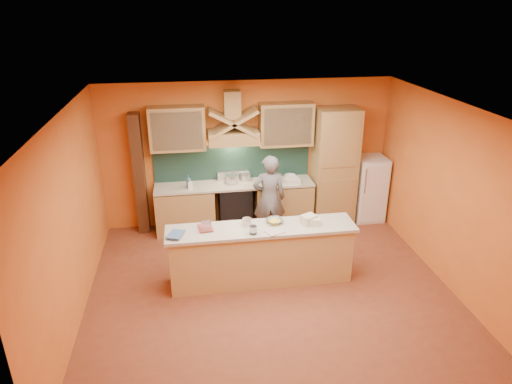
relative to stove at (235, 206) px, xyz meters
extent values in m
cube|color=brown|center=(0.30, -2.20, -0.45)|extent=(5.50, 5.00, 0.01)
cube|color=white|center=(0.30, -2.20, 2.35)|extent=(5.50, 5.00, 0.01)
cube|color=orange|center=(0.30, 0.30, 0.95)|extent=(5.50, 0.02, 2.80)
cube|color=orange|center=(0.30, -4.70, 0.95)|extent=(5.50, 0.02, 2.80)
cube|color=orange|center=(-2.45, -2.20, 0.95)|extent=(0.02, 5.00, 2.80)
cube|color=orange|center=(3.05, -2.20, 0.95)|extent=(0.02, 5.00, 2.80)
cube|color=tan|center=(-0.95, 0.00, -0.02)|extent=(1.10, 0.60, 0.86)
cube|color=tan|center=(0.95, 0.00, -0.02)|extent=(1.10, 0.60, 0.86)
cube|color=#BDB4A0|center=(0.00, 0.00, 0.45)|extent=(3.00, 0.62, 0.04)
cube|color=black|center=(0.00, 0.00, 0.00)|extent=(0.60, 0.58, 0.90)
cube|color=#16312B|center=(0.00, 0.28, 0.80)|extent=(3.00, 0.03, 0.70)
cube|color=tan|center=(0.00, 0.05, 1.37)|extent=(0.92, 0.50, 0.24)
cube|color=tan|center=(0.00, 0.15, 1.95)|extent=(0.30, 0.30, 0.50)
cube|color=tan|center=(-1.00, 0.12, 1.55)|extent=(1.00, 0.35, 0.80)
cube|color=tan|center=(1.00, 0.12, 1.55)|extent=(1.00, 0.35, 0.80)
cube|color=tan|center=(1.95, 0.00, 0.70)|extent=(0.80, 0.60, 2.30)
cube|color=white|center=(2.70, 0.00, 0.20)|extent=(0.58, 0.60, 1.30)
cube|color=#472816|center=(-1.75, 0.15, 0.70)|extent=(0.20, 0.30, 2.30)
cube|color=tan|center=(0.20, -1.90, -0.01)|extent=(2.80, 0.55, 0.88)
cube|color=#BDB4A0|center=(0.20, -1.90, 0.47)|extent=(2.90, 0.62, 0.05)
imported|color=slate|center=(0.57, -0.57, 0.37)|extent=(0.61, 0.41, 1.64)
cylinder|color=silver|center=(-0.05, 0.04, 0.53)|extent=(0.28, 0.28, 0.15)
cylinder|color=silver|center=(0.22, 0.15, 0.53)|extent=(0.29, 0.29, 0.15)
imported|color=white|center=(-0.83, -0.11, 0.56)|extent=(0.09, 0.09, 0.18)
imported|color=#366795|center=(-0.86, -0.05, 0.59)|extent=(0.11, 0.11, 0.24)
imported|color=silver|center=(1.11, 0.11, 0.51)|extent=(0.24, 0.24, 0.07)
cube|color=white|center=(1.09, -0.15, 0.52)|extent=(0.27, 0.22, 0.10)
imported|color=#AE3E3E|center=(-0.74, -1.83, 0.51)|extent=(0.23, 0.30, 0.03)
imported|color=#436193|center=(-1.18, -1.95, 0.53)|extent=(0.30, 0.34, 0.02)
cylinder|color=white|center=(-0.63, -1.88, 0.57)|extent=(0.15, 0.15, 0.14)
cylinder|color=silver|center=(0.05, -2.09, 0.56)|extent=(0.12, 0.12, 0.13)
cube|color=silver|center=(-0.01, -1.80, 0.54)|extent=(0.12, 0.12, 0.10)
imported|color=white|center=(0.43, -1.78, 0.53)|extent=(0.32, 0.32, 0.06)
cube|color=beige|center=(0.37, -2.09, 0.50)|extent=(0.31, 0.28, 0.02)
cube|color=beige|center=(0.94, -1.89, 0.57)|extent=(0.27, 0.25, 0.14)
cube|color=beige|center=(1.02, -1.94, 0.55)|extent=(0.20, 0.17, 0.11)
camera|label=1|loc=(-0.83, -7.98, 3.69)|focal=32.00mm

